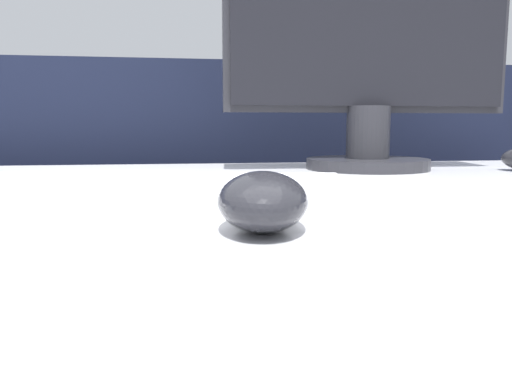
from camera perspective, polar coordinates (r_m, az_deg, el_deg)
name	(u,v)px	position (r m, az deg, el deg)	size (l,w,h in m)	color
partition_panel	(215,267)	(1.26, -4.75, -8.55)	(5.00, 0.03, 1.01)	black
computer_mouse_near	(263,201)	(0.38, 0.77, -1.00)	(0.08, 0.12, 0.04)	#232328
keyboard	(153,189)	(0.55, -11.64, 0.33)	(0.45, 0.22, 0.02)	silver
monitor	(370,48)	(0.96, 12.91, 15.79)	(0.53, 0.22, 0.43)	#28282D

